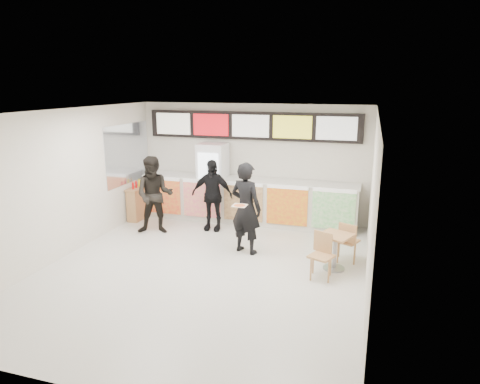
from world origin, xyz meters
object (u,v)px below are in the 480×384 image
at_px(service_counter, 247,201).
at_px(customer_mid, 212,195).
at_px(condiment_ledge, 138,203).
at_px(drinks_fridge, 213,182).
at_px(customer_main, 246,208).
at_px(cafe_table, 335,245).
at_px(customer_left, 155,195).

xyz_separation_m(service_counter, customer_mid, (-0.66, -0.79, 0.30)).
bearing_deg(service_counter, condiment_ledge, -168.50).
bearing_deg(service_counter, customer_mid, -129.86).
bearing_deg(drinks_fridge, service_counter, -0.99).
xyz_separation_m(customer_main, condiment_ledge, (-3.35, 1.39, -0.53)).
bearing_deg(service_counter, customer_main, -74.79).
height_order(cafe_table, condiment_ledge, condiment_ledge).
distance_m(customer_left, condiment_ledge, 1.36).
distance_m(customer_main, cafe_table, 1.96).
distance_m(drinks_fridge, customer_left, 1.71).
xyz_separation_m(drinks_fridge, customer_mid, (0.27, -0.81, -0.13)).
relative_size(drinks_fridge, customer_mid, 1.15).
xyz_separation_m(drinks_fridge, customer_left, (-0.93, -1.43, -0.07)).
height_order(drinks_fridge, customer_left, drinks_fridge).
height_order(service_counter, customer_mid, customer_mid).
distance_m(service_counter, customer_main, 2.07).
xyz_separation_m(drinks_fridge, customer_main, (1.47, -1.98, -0.03)).
height_order(customer_main, cafe_table, customer_main).
relative_size(service_counter, customer_main, 2.87).
height_order(customer_main, customer_mid, customer_main).
distance_m(service_counter, customer_left, 2.37).
height_order(drinks_fridge, customer_mid, drinks_fridge).
xyz_separation_m(drinks_fridge, cafe_table, (3.34, -2.31, -0.51)).
relative_size(customer_left, cafe_table, 1.26).
bearing_deg(drinks_fridge, cafe_table, -34.70).
xyz_separation_m(customer_main, cafe_table, (1.87, -0.33, -0.48)).
bearing_deg(condiment_ledge, customer_main, -22.47).
bearing_deg(customer_main, customer_left, 5.01).
distance_m(customer_mid, cafe_table, 3.43).
bearing_deg(drinks_fridge, customer_main, -53.40).
bearing_deg(customer_left, customer_main, -29.76).
bearing_deg(customer_main, service_counter, -57.00).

